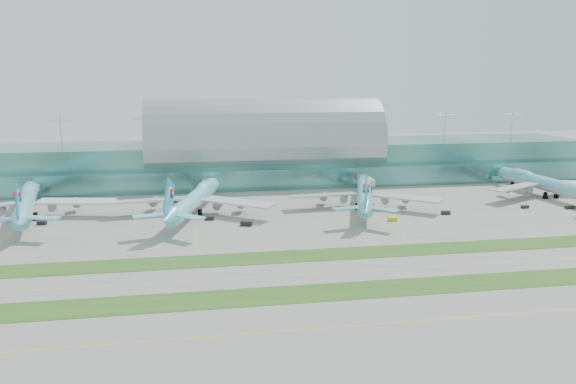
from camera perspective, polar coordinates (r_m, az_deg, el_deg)
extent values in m
plane|color=gray|center=(171.89, 3.10, -6.62)|extent=(700.00, 700.00, 0.00)
cube|color=#3D7A75|center=(294.64, -2.46, 3.11)|extent=(340.00, 42.00, 20.00)
cube|color=#3D7A75|center=(271.99, -1.81, 1.33)|extent=(340.00, 8.00, 10.00)
ellipsoid|color=#9EA5A8|center=(293.31, -2.47, 5.04)|extent=(340.00, 46.20, 16.17)
cylinder|color=white|center=(292.49, -2.49, 6.60)|extent=(0.80, 0.80, 16.00)
cube|color=#B2B7B7|center=(267.81, -24.54, 0.21)|extent=(3.50, 22.00, 3.00)
cylinder|color=black|center=(259.02, -25.02, -0.99)|extent=(1.00, 1.00, 4.00)
cube|color=#B2B7B7|center=(258.69, -8.29, 0.78)|extent=(3.50, 22.00, 3.00)
cylinder|color=black|center=(249.58, -8.20, -0.44)|extent=(1.00, 1.00, 4.00)
cube|color=#B2B7B7|center=(270.87, 7.78, 1.29)|extent=(3.50, 22.00, 3.00)
cylinder|color=black|center=(262.18, 8.41, 0.14)|extent=(1.00, 1.00, 4.00)
cube|color=#B2B7B7|center=(301.78, 21.51, 1.64)|extent=(3.50, 22.00, 3.00)
cylinder|color=black|center=(294.01, 22.45, 0.63)|extent=(1.00, 1.00, 4.00)
cube|color=#2D591E|center=(146.35, 5.55, -9.99)|extent=(420.00, 12.00, 0.08)
cube|color=#2D591E|center=(173.73, 2.96, -6.41)|extent=(420.00, 12.00, 0.08)
cube|color=yellow|center=(128.77, 7.94, -13.22)|extent=(420.00, 0.35, 0.01)
cube|color=yellow|center=(159.02, 4.23, -8.18)|extent=(420.00, 0.35, 0.01)
cube|color=yellow|center=(188.66, 1.90, -4.93)|extent=(420.00, 0.35, 0.01)
cube|color=yellow|center=(209.44, 0.69, -3.23)|extent=(420.00, 0.35, 0.01)
cylinder|color=#6AC8EA|center=(237.97, -25.06, -1.02)|extent=(18.69, 62.23, 6.23)
ellipsoid|color=#6AC8EA|center=(254.71, -24.87, 0.17)|extent=(9.62, 19.73, 4.44)
cone|color=#6AC8EA|center=(270.83, -24.66, 0.45)|extent=(7.11, 6.18, 6.23)
cone|color=#6AC8EA|center=(203.50, -25.65, -2.73)|extent=(7.62, 10.05, 5.91)
cube|color=silver|center=(235.46, -20.70, -0.89)|extent=(30.99, 12.84, 1.23)
cylinder|color=gray|center=(241.23, -21.76, -1.20)|extent=(4.46, 6.10, 3.41)
cube|color=teal|center=(204.10, -25.77, -0.88)|extent=(3.26, 13.05, 14.48)
cylinder|color=white|center=(204.79, -25.78, -0.41)|extent=(1.86, 4.90, 4.82)
cylinder|color=black|center=(262.02, -24.68, -0.93)|extent=(1.81, 1.81, 3.01)
cylinder|color=black|center=(235.28, -25.75, -2.37)|extent=(1.81, 1.81, 3.01)
cylinder|color=black|center=(234.84, -24.29, -2.27)|extent=(1.81, 1.81, 3.01)
cylinder|color=#70DFF8|center=(225.33, -9.47, -0.72)|extent=(21.94, 61.60, 6.21)
ellipsoid|color=#70DFF8|center=(241.48, -8.46, 0.56)|extent=(10.54, 19.76, 4.42)
cone|color=#70DFF8|center=(257.15, -7.61, 0.87)|extent=(7.29, 6.43, 6.21)
cone|color=#70DFF8|center=(192.29, -12.10, -2.61)|extent=(8.01, 10.22, 5.90)
cube|color=silver|center=(228.76, -13.97, -0.83)|extent=(30.75, 11.21, 1.22)
cylinder|color=gray|center=(232.80, -12.47, -1.07)|extent=(4.70, 6.20, 3.40)
cube|color=silver|center=(219.66, -5.05, -1.04)|extent=(28.56, 24.06, 1.22)
cylinder|color=gray|center=(226.13, -5.92, -1.23)|extent=(4.70, 6.20, 3.40)
cube|color=#2E90CD|center=(192.72, -12.00, -0.65)|extent=(3.96, 12.88, 14.44)
cylinder|color=white|center=(193.34, -11.94, -0.15)|extent=(2.10, 4.88, 4.81)
cylinder|color=black|center=(248.67, -8.08, -0.60)|extent=(1.80, 1.80, 3.00)
cylinder|color=black|center=(223.38, -10.44, -2.08)|extent=(1.80, 1.80, 3.00)
cylinder|color=black|center=(221.85, -8.94, -2.12)|extent=(1.80, 1.80, 3.00)
cylinder|color=#61C6D7|center=(234.83, 7.78, -0.24)|extent=(22.57, 58.18, 5.90)
ellipsoid|color=#61C6D7|center=(250.70, 7.75, 0.90)|extent=(10.51, 18.78, 4.20)
cone|color=#61C6D7|center=(266.00, 7.70, 1.16)|extent=(7.01, 6.25, 5.90)
cone|color=#61C6D7|center=(202.11, 7.89, -1.87)|extent=(7.82, 9.81, 5.60)
cube|color=#BABEC1|center=(233.40, 3.58, -0.33)|extent=(29.07, 9.78, 1.16)
cylinder|color=gray|center=(238.63, 4.67, -0.57)|extent=(4.60, 5.94, 3.23)
cube|color=#BABEC1|center=(233.96, 11.97, -0.53)|extent=(26.75, 23.42, 1.16)
cylinder|color=gray|center=(239.04, 10.83, -0.72)|extent=(4.60, 5.94, 3.23)
cube|color=#2EAACF|center=(202.66, 7.93, -0.10)|extent=(4.13, 12.14, 13.71)
cylinder|color=white|center=(203.30, 7.94, 0.35)|extent=(2.13, 4.62, 4.57)
cylinder|color=black|center=(257.66, 7.70, -0.17)|extent=(1.71, 1.71, 2.85)
cylinder|color=black|center=(232.03, 7.05, -1.48)|extent=(1.71, 1.71, 2.85)
cylinder|color=black|center=(232.13, 8.46, -1.51)|extent=(1.71, 1.71, 2.85)
cylinder|color=#61C0D6|center=(280.67, 24.72, 0.79)|extent=(11.58, 61.53, 6.12)
ellipsoid|color=#61C0D6|center=(293.57, 22.65, 1.73)|extent=(7.46, 19.06, 4.36)
cone|color=#61C0D6|center=(306.35, 20.84, 1.93)|extent=(6.54, 5.47, 6.12)
cube|color=silver|center=(268.30, 22.04, 0.46)|extent=(29.75, 20.13, 1.21)
cylinder|color=gray|center=(275.50, 22.09, 0.29)|extent=(3.83, 5.71, 3.36)
cylinder|color=gray|center=(292.17, 26.29, 0.55)|extent=(3.83, 5.71, 3.36)
cylinder|color=black|center=(299.40, 21.85, 0.76)|extent=(1.78, 1.78, 2.96)
cylinder|color=black|center=(276.64, 24.68, -0.32)|extent=(1.78, 1.78, 2.96)
cylinder|color=black|center=(280.42, 25.62, -0.25)|extent=(1.78, 1.78, 2.96)
cube|color=black|center=(226.99, -23.73, -2.88)|extent=(3.65, 2.22, 1.42)
cube|color=black|center=(216.59, -7.99, -2.65)|extent=(3.59, 2.43, 1.43)
cube|color=black|center=(207.01, -4.24, -3.20)|extent=(4.73, 3.51, 1.73)
cube|color=yellow|center=(216.99, 10.57, -2.71)|extent=(3.48, 1.82, 1.46)
cube|color=black|center=(231.89, 15.73, -2.02)|extent=(3.55, 1.99, 1.42)
cube|color=black|center=(253.70, 22.94, -1.38)|extent=(3.55, 2.33, 1.23)
cube|color=black|center=(260.33, 26.73, -1.38)|extent=(3.89, 2.21, 1.37)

